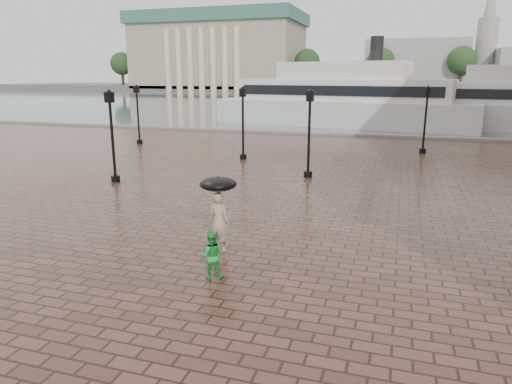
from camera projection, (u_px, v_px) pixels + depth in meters
ground at (89, 279)px, 11.92m from camera, size 300.00×300.00×0.00m
harbour_water at (367, 101)px, 96.86m from camera, size 240.00×240.00×0.00m
quay_edge at (315, 134)px, 41.46m from camera, size 80.00×0.60×0.30m
far_shore at (382, 88)px, 159.39m from camera, size 300.00×60.00×2.00m
museum at (219, 50)px, 158.20m from camera, size 57.00×32.50×26.00m
far_trees at (381, 61)px, 137.01m from camera, size 188.00×8.00×13.50m
street_lamps at (247, 123)px, 28.07m from camera, size 21.44×14.44×4.40m
adult_pedestrian at (219, 221)px, 13.64m from camera, size 0.74×0.55×1.83m
child_pedestrian at (211, 255)px, 11.79m from camera, size 0.75×0.67×1.27m
ferry_near at (343, 100)px, 48.25m from camera, size 28.11×11.48×8.98m
umbrella at (218, 184)px, 13.35m from camera, size 1.10×1.10×1.18m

